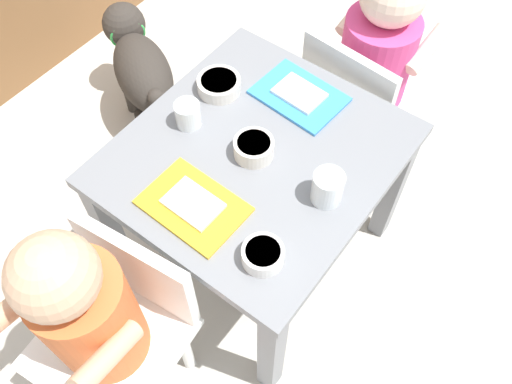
# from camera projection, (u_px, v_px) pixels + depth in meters

# --- Properties ---
(ground_plane) EXTENTS (7.00, 7.00, 0.00)m
(ground_plane) POSITION_uv_depth(u_px,v_px,m) (256.00, 249.00, 1.53)
(ground_plane) COLOR #B2ADA3
(dining_table) EXTENTS (0.59, 0.54, 0.45)m
(dining_table) POSITION_uv_depth(u_px,v_px,m) (256.00, 173.00, 1.22)
(dining_table) COLOR slate
(dining_table) RESTS_ON ground
(seated_child_left) EXTENTS (0.31, 0.31, 0.69)m
(seated_child_left) POSITION_uv_depth(u_px,v_px,m) (93.00, 313.00, 0.99)
(seated_child_left) COLOR white
(seated_child_left) RESTS_ON ground
(seated_child_right) EXTENTS (0.30, 0.30, 0.66)m
(seated_child_right) POSITION_uv_depth(u_px,v_px,m) (376.00, 53.00, 1.38)
(seated_child_right) COLOR white
(seated_child_right) RESTS_ON ground
(dog) EXTENTS (0.30, 0.40, 0.33)m
(dog) POSITION_uv_depth(u_px,v_px,m) (139.00, 64.00, 1.63)
(dog) COLOR #332D28
(dog) RESTS_ON ground
(food_tray_left) EXTENTS (0.15, 0.21, 0.02)m
(food_tray_left) POSITION_uv_depth(u_px,v_px,m) (193.00, 205.00, 1.07)
(food_tray_left) COLOR gold
(food_tray_left) RESTS_ON dining_table
(food_tray_right) EXTENTS (0.16, 0.21, 0.02)m
(food_tray_right) POSITION_uv_depth(u_px,v_px,m) (299.00, 95.00, 1.24)
(food_tray_right) COLOR #388CD8
(food_tray_right) RESTS_ON dining_table
(water_cup_left) EXTENTS (0.06, 0.06, 0.07)m
(water_cup_left) POSITION_uv_depth(u_px,v_px,m) (327.00, 189.00, 1.07)
(water_cup_left) COLOR white
(water_cup_left) RESTS_ON dining_table
(water_cup_right) EXTENTS (0.06, 0.06, 0.06)m
(water_cup_right) POSITION_uv_depth(u_px,v_px,m) (188.00, 115.00, 1.18)
(water_cup_right) COLOR white
(water_cup_right) RESTS_ON dining_table
(veggie_bowl_near) EXTENTS (0.08, 0.08, 0.04)m
(veggie_bowl_near) POSITION_uv_depth(u_px,v_px,m) (263.00, 255.00, 1.00)
(veggie_bowl_near) COLOR white
(veggie_bowl_near) RESTS_ON dining_table
(cereal_bowl_right_side) EXTENTS (0.10, 0.10, 0.03)m
(cereal_bowl_right_side) POSITION_uv_depth(u_px,v_px,m) (219.00, 84.00, 1.24)
(cereal_bowl_right_side) COLOR silver
(cereal_bowl_right_side) RESTS_ON dining_table
(veggie_bowl_far) EXTENTS (0.09, 0.09, 0.04)m
(veggie_bowl_far) POSITION_uv_depth(u_px,v_px,m) (254.00, 148.00, 1.13)
(veggie_bowl_far) COLOR silver
(veggie_bowl_far) RESTS_ON dining_table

